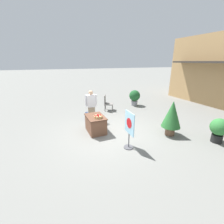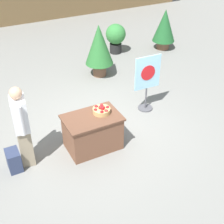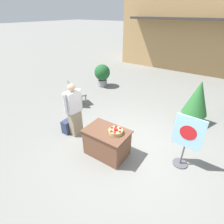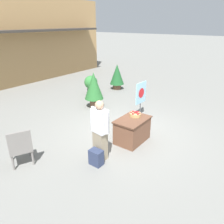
{
  "view_description": "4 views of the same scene",
  "coord_description": "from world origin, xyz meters",
  "px_view_note": "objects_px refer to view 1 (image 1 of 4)",
  "views": [
    {
      "loc": [
        5.59,
        -2.29,
        3.04
      ],
      "look_at": [
        0.22,
        -0.02,
        1.05
      ],
      "focal_mm": 24.0,
      "sensor_mm": 36.0,
      "label": 1
    },
    {
      "loc": [
        -2.33,
        -5.17,
        4.22
      ],
      "look_at": [
        0.09,
        -0.55,
        0.72
      ],
      "focal_mm": 50.0,
      "sensor_mm": 36.0,
      "label": 2
    },
    {
      "loc": [
        1.74,
        -3.42,
        3.35
      ],
      "look_at": [
        -0.78,
        0.28,
        0.75
      ],
      "focal_mm": 28.0,
      "sensor_mm": 36.0,
      "label": 3
    },
    {
      "loc": [
        -5.5,
        -3.62,
        3.43
      ],
      "look_at": [
        -0.92,
        -0.21,
        1.07
      ],
      "focal_mm": 35.0,
      "sensor_mm": 36.0,
      "label": 4
    }
  ],
  "objects_px": {
    "person_visitor": "(91,106)",
    "potted_plant_near_right": "(219,129)",
    "backpack": "(89,116)",
    "patio_chair": "(107,102)",
    "apple_basket": "(98,116)",
    "potted_plant_far_left": "(135,97)",
    "display_table": "(96,124)",
    "potted_plant_near_left": "(172,115)",
    "poster_board": "(129,128)"
  },
  "relations": [
    {
      "from": "potted_plant_far_left",
      "to": "apple_basket",
      "type": "bearing_deg",
      "value": -49.16
    },
    {
      "from": "poster_board",
      "to": "potted_plant_near_left",
      "type": "height_order",
      "value": "potted_plant_near_left"
    },
    {
      "from": "patio_chair",
      "to": "display_table",
      "type": "bearing_deg",
      "value": -95.58
    },
    {
      "from": "display_table",
      "to": "person_visitor",
      "type": "height_order",
      "value": "person_visitor"
    },
    {
      "from": "potted_plant_far_left",
      "to": "potted_plant_near_left",
      "type": "bearing_deg",
      "value": -11.97
    },
    {
      "from": "display_table",
      "to": "potted_plant_near_left",
      "type": "bearing_deg",
      "value": 61.9
    },
    {
      "from": "potted_plant_near_right",
      "to": "person_visitor",
      "type": "bearing_deg",
      "value": -135.76
    },
    {
      "from": "person_visitor",
      "to": "potted_plant_near_right",
      "type": "xyz_separation_m",
      "value": [
        4.04,
        3.94,
        -0.27
      ]
    },
    {
      "from": "display_table",
      "to": "person_visitor",
      "type": "bearing_deg",
      "value": 171.98
    },
    {
      "from": "person_visitor",
      "to": "patio_chair",
      "type": "relative_size",
      "value": 1.64
    },
    {
      "from": "patio_chair",
      "to": "potted_plant_near_left",
      "type": "bearing_deg",
      "value": -48.62
    },
    {
      "from": "poster_board",
      "to": "potted_plant_near_right",
      "type": "relative_size",
      "value": 1.42
    },
    {
      "from": "potted_plant_near_left",
      "to": "potted_plant_near_right",
      "type": "distance_m",
      "value": 1.77
    },
    {
      "from": "backpack",
      "to": "patio_chair",
      "type": "relative_size",
      "value": 0.42
    },
    {
      "from": "display_table",
      "to": "potted_plant_far_left",
      "type": "height_order",
      "value": "potted_plant_far_left"
    },
    {
      "from": "potted_plant_far_left",
      "to": "potted_plant_near_right",
      "type": "height_order",
      "value": "potted_plant_far_left"
    },
    {
      "from": "potted_plant_near_right",
      "to": "apple_basket",
      "type": "bearing_deg",
      "value": -121.55
    },
    {
      "from": "person_visitor",
      "to": "potted_plant_near_left",
      "type": "distance_m",
      "value": 3.91
    },
    {
      "from": "apple_basket",
      "to": "potted_plant_far_left",
      "type": "relative_size",
      "value": 0.32
    },
    {
      "from": "potted_plant_near_right",
      "to": "poster_board",
      "type": "bearing_deg",
      "value": -106.23
    },
    {
      "from": "backpack",
      "to": "display_table",
      "type": "bearing_deg",
      "value": -3.44
    },
    {
      "from": "backpack",
      "to": "potted_plant_near_right",
      "type": "height_order",
      "value": "potted_plant_near_right"
    },
    {
      "from": "display_table",
      "to": "patio_chair",
      "type": "relative_size",
      "value": 1.11
    },
    {
      "from": "patio_chair",
      "to": "potted_plant_near_right",
      "type": "xyz_separation_m",
      "value": [
        5.47,
        2.51,
        0.03
      ]
    },
    {
      "from": "potted_plant_near_left",
      "to": "display_table",
      "type": "bearing_deg",
      "value": -118.1
    },
    {
      "from": "person_visitor",
      "to": "potted_plant_near_left",
      "type": "relative_size",
      "value": 1.1
    },
    {
      "from": "person_visitor",
      "to": "potted_plant_near_left",
      "type": "bearing_deg",
      "value": 51.41
    },
    {
      "from": "display_table",
      "to": "patio_chair",
      "type": "distance_m",
      "value": 3.17
    },
    {
      "from": "potted_plant_near_left",
      "to": "potted_plant_near_right",
      "type": "bearing_deg",
      "value": 46.15
    },
    {
      "from": "apple_basket",
      "to": "patio_chair",
      "type": "xyz_separation_m",
      "value": [
        -2.96,
        1.56,
        -0.27
      ]
    },
    {
      "from": "potted_plant_near_right",
      "to": "display_table",
      "type": "bearing_deg",
      "value": -123.57
    },
    {
      "from": "apple_basket",
      "to": "patio_chair",
      "type": "height_order",
      "value": "patio_chair"
    },
    {
      "from": "poster_board",
      "to": "display_table",
      "type": "bearing_deg",
      "value": -65.47
    },
    {
      "from": "potted_plant_near_left",
      "to": "potted_plant_far_left",
      "type": "bearing_deg",
      "value": 168.03
    },
    {
      "from": "person_visitor",
      "to": "potted_plant_far_left",
      "type": "bearing_deg",
      "value": 123.41
    },
    {
      "from": "person_visitor",
      "to": "patio_chair",
      "type": "bearing_deg",
      "value": 143.02
    },
    {
      "from": "display_table",
      "to": "apple_basket",
      "type": "height_order",
      "value": "apple_basket"
    },
    {
      "from": "display_table",
      "to": "person_visitor",
      "type": "xyz_separation_m",
      "value": [
        -1.31,
        0.18,
        0.47
      ]
    },
    {
      "from": "poster_board",
      "to": "potted_plant_near_left",
      "type": "xyz_separation_m",
      "value": [
        -0.21,
        2.15,
        0.11
      ]
    },
    {
      "from": "display_table",
      "to": "potted_plant_near_left",
      "type": "xyz_separation_m",
      "value": [
        1.53,
        2.87,
        0.52
      ]
    },
    {
      "from": "apple_basket",
      "to": "potted_plant_near_left",
      "type": "bearing_deg",
      "value": 65.3
    },
    {
      "from": "apple_basket",
      "to": "potted_plant_near_left",
      "type": "relative_size",
      "value": 0.23
    },
    {
      "from": "apple_basket",
      "to": "backpack",
      "type": "height_order",
      "value": "apple_basket"
    },
    {
      "from": "apple_basket",
      "to": "potted_plant_near_left",
      "type": "xyz_separation_m",
      "value": [
        1.3,
        2.82,
        0.08
      ]
    },
    {
      "from": "display_table",
      "to": "poster_board",
      "type": "distance_m",
      "value": 1.93
    },
    {
      "from": "patio_chair",
      "to": "potted_plant_far_left",
      "type": "relative_size",
      "value": 0.91
    },
    {
      "from": "display_table",
      "to": "potted_plant_near_right",
      "type": "xyz_separation_m",
      "value": [
        2.73,
        4.12,
        0.2
      ]
    },
    {
      "from": "display_table",
      "to": "potted_plant_near_left",
      "type": "distance_m",
      "value": 3.29
    },
    {
      "from": "poster_board",
      "to": "apple_basket",
      "type": "bearing_deg",
      "value": -63.92
    },
    {
      "from": "person_visitor",
      "to": "potted_plant_near_right",
      "type": "relative_size",
      "value": 1.7
    }
  ]
}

